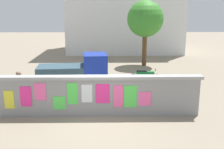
# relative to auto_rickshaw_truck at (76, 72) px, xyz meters

# --- Properties ---
(ground) EXTENTS (60.00, 60.00, 0.00)m
(ground) POSITION_rel_auto_rickshaw_truck_xyz_m (1.33, 4.27, -0.90)
(ground) COLOR gray
(poster_wall) EXTENTS (8.04, 0.42, 1.62)m
(poster_wall) POSITION_rel_auto_rickshaw_truck_xyz_m (1.32, -3.73, -0.06)
(poster_wall) COLOR gray
(poster_wall) RESTS_ON ground
(auto_rickshaw_truck) EXTENTS (3.73, 1.83, 1.85)m
(auto_rickshaw_truck) POSITION_rel_auto_rickshaw_truck_xyz_m (0.00, 0.00, 0.00)
(auto_rickshaw_truck) COLOR black
(auto_rickshaw_truck) RESTS_ON ground
(motorcycle) EXTENTS (1.90, 0.56, 0.87)m
(motorcycle) POSITION_rel_auto_rickshaw_truck_xyz_m (3.71, 0.74, -0.44)
(motorcycle) COLOR black
(motorcycle) RESTS_ON ground
(bicycle_near) EXTENTS (1.71, 0.44, 0.95)m
(bicycle_near) POSITION_rel_auto_rickshaw_truck_xyz_m (4.11, -1.65, -0.54)
(bicycle_near) COLOR black
(bicycle_near) RESTS_ON ground
(bicycle_far) EXTENTS (1.70, 0.44, 0.95)m
(bicycle_far) POSITION_rel_auto_rickshaw_truck_xyz_m (2.36, -2.06, -0.54)
(bicycle_far) COLOR black
(bicycle_far) RESTS_ON ground
(person_walking) EXTENTS (0.47, 0.47, 1.62)m
(person_walking) POSITION_rel_auto_rickshaw_truck_xyz_m (-2.08, -2.88, 0.09)
(person_walking) COLOR #BF6626
(person_walking) RESTS_ON ground
(tree_roadside) EXTENTS (2.62, 2.62, 4.73)m
(tree_roadside) POSITION_rel_auto_rickshaw_truck_xyz_m (4.37, 5.90, 2.48)
(tree_roadside) COLOR brown
(tree_roadside) RESTS_ON ground
(building_background) EXTENTS (10.98, 7.13, 8.83)m
(building_background) POSITION_rel_auto_rickshaw_truck_xyz_m (3.26, 13.40, 3.53)
(building_background) COLOR white
(building_background) RESTS_ON ground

